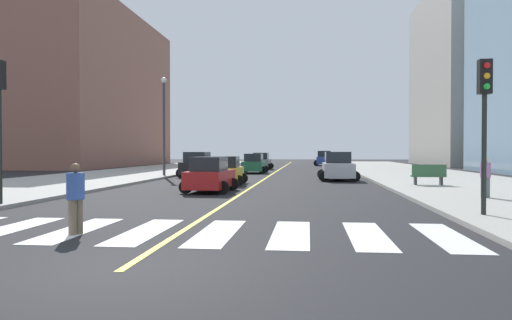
# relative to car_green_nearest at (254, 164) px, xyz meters

# --- Properties ---
(ground_plane) EXTENTS (220.00, 220.00, 0.00)m
(ground_plane) POSITION_rel_car_green_nearest_xyz_m (1.79, -35.97, -0.83)
(ground_plane) COLOR black
(sidewalk_kerb_east) EXTENTS (10.00, 120.00, 0.15)m
(sidewalk_kerb_east) POSITION_rel_car_green_nearest_xyz_m (13.99, -15.97, -0.75)
(sidewalk_kerb_east) COLOR #9E9B93
(sidewalk_kerb_east) RESTS_ON ground
(sidewalk_kerb_west) EXTENTS (10.00, 120.00, 0.15)m
(sidewalk_kerb_west) POSITION_rel_car_green_nearest_xyz_m (-10.41, -15.97, -0.75)
(sidewalk_kerb_west) COLOR #9E9B93
(sidewalk_kerb_west) RESTS_ON ground
(crosswalk_paint) EXTENTS (13.50, 4.00, 0.01)m
(crosswalk_paint) POSITION_rel_car_green_nearest_xyz_m (1.79, -31.97, -0.82)
(crosswalk_paint) COLOR silver
(crosswalk_paint) RESTS_ON ground
(lane_divider_paint) EXTENTS (0.16, 80.00, 0.01)m
(lane_divider_paint) POSITION_rel_car_green_nearest_xyz_m (1.79, 4.03, -0.82)
(lane_divider_paint) COLOR yellow
(lane_divider_paint) RESTS_ON ground
(parking_garage_concrete) EXTENTS (18.00, 24.00, 24.59)m
(parking_garage_concrete) POSITION_rel_car_green_nearest_xyz_m (30.49, 27.65, 11.47)
(parking_garage_concrete) COLOR #9E9B93
(parking_garage_concrete) RESTS_ON ground
(low_rise_brick_west) EXTENTS (16.00, 32.00, 20.19)m
(low_rise_brick_west) POSITION_rel_car_green_nearest_xyz_m (-25.91, 18.95, 9.27)
(low_rise_brick_west) COLOR #8C594A
(low_rise_brick_west) RESTS_ON ground
(car_green_nearest) EXTENTS (2.49, 3.97, 1.77)m
(car_green_nearest) POSITION_rel_car_green_nearest_xyz_m (0.00, 0.00, 0.00)
(car_green_nearest) COLOR #236B42
(car_green_nearest) RESTS_ON ground
(car_red_second) EXTENTS (2.51, 3.91, 1.72)m
(car_red_second) POSITION_rel_car_green_nearest_xyz_m (0.13, -20.35, -0.02)
(car_red_second) COLOR red
(car_red_second) RESTS_ON ground
(car_silver_third) EXTENTS (2.75, 4.37, 1.94)m
(car_silver_third) POSITION_rel_car_green_nearest_xyz_m (6.89, -10.11, 0.08)
(car_silver_third) COLOR #B7B7BC
(car_silver_third) RESTS_ON ground
(car_gray_fourth) EXTENTS (2.57, 4.08, 1.81)m
(car_gray_fourth) POSITION_rel_car_green_nearest_xyz_m (-0.26, 9.47, 0.02)
(car_gray_fourth) COLOR slate
(car_gray_fourth) RESTS_ON ground
(car_blue_fifth) EXTENTS (2.88, 4.57, 2.03)m
(car_blue_fifth) POSITION_rel_car_green_nearest_xyz_m (7.01, 23.39, 0.12)
(car_blue_fifth) COLOR #2D479E
(car_blue_fifth) RESTS_ON ground
(car_yellow_sixth) EXTENTS (2.42, 3.82, 1.69)m
(car_yellow_sixth) POSITION_rel_car_green_nearest_xyz_m (0.04, -15.12, -0.04)
(car_yellow_sixth) COLOR gold
(car_yellow_sixth) RESTS_ON ground
(car_black_seventh) EXTENTS (2.73, 4.34, 1.93)m
(car_black_seventh) POSITION_rel_car_green_nearest_xyz_m (-3.61, -6.82, 0.08)
(car_black_seventh) COLOR black
(car_black_seventh) RESTS_ON ground
(traffic_light_near_corner) EXTENTS (0.36, 0.41, 4.50)m
(traffic_light_near_corner) POSITION_rel_car_green_nearest_xyz_m (9.98, -28.92, 2.50)
(traffic_light_near_corner) COLOR black
(traffic_light_near_corner) RESTS_ON sidewalk_kerb_east
(traffic_light_far_corner) EXTENTS (0.36, 0.41, 5.00)m
(traffic_light_far_corner) POSITION_rel_car_green_nearest_xyz_m (-5.83, -27.69, 2.83)
(traffic_light_far_corner) COLOR black
(traffic_light_far_corner) RESTS_ON sidewalk_kerb_west
(park_bench) EXTENTS (1.82, 0.62, 1.12)m
(park_bench) POSITION_rel_car_green_nearest_xyz_m (11.39, -16.42, -0.14)
(park_bench) COLOR #33603D
(park_bench) RESTS_ON sidewalk_kerb_east
(pedestrian_crossing) EXTENTS (0.42, 0.42, 1.71)m
(pedestrian_crossing) POSITION_rel_car_green_nearest_xyz_m (-0.62, -32.60, 0.11)
(pedestrian_crossing) COLOR brown
(pedestrian_crossing) RESTS_ON ground
(pedestrian_waiting_east) EXTENTS (0.40, 0.40, 1.61)m
(pedestrian_waiting_east) POSITION_rel_car_green_nearest_xyz_m (11.91, -23.47, 0.21)
(pedestrian_waiting_east) COLOR slate
(pedestrian_waiting_east) RESTS_ON sidewalk_kerb_east
(street_lamp) EXTENTS (0.44, 0.44, 7.47)m
(street_lamp) POSITION_rel_car_green_nearest_xyz_m (-6.08, -7.46, 3.73)
(street_lamp) COLOR #38383D
(street_lamp) RESTS_ON sidewalk_kerb_west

